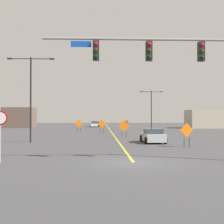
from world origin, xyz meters
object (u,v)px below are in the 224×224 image
traffic_signal_assembly (179,62)px  stop_sign (0,126)px  construction_sign_right_shoulder (187,132)px  street_lamp_mid_right (151,106)px  construction_sign_left_lane (79,124)px  car_silver_far (153,136)px  car_red_passing (100,124)px  construction_sign_left_shoulder (126,123)px  construction_sign_right_lane (102,125)px  car_white_approaching (95,124)px  street_lamp_far_right (31,91)px  construction_sign_median_near (124,127)px

traffic_signal_assembly → stop_sign: (-9.64, 0.18, -3.49)m
construction_sign_right_shoulder → street_lamp_mid_right: bearing=85.8°
street_lamp_mid_right → construction_sign_left_lane: street_lamp_mid_right is taller
street_lamp_mid_right → car_silver_far: size_ratio=1.77×
car_red_passing → car_silver_far: 48.56m
stop_sign → car_silver_far: 15.79m
stop_sign → construction_sign_left_shoulder: 48.81m
construction_sign_right_lane → car_white_approaching: bearing=93.2°
car_white_approaching → traffic_signal_assembly: bearing=-84.2°
street_lamp_far_right → construction_sign_left_shoulder: (12.31, 34.78, -3.81)m
construction_sign_left_shoulder → car_silver_far: (-0.63, -35.69, -0.50)m
construction_sign_right_shoulder → construction_sign_left_shoulder: bearing=91.9°
traffic_signal_assembly → car_silver_far: traffic_signal_assembly is taller
car_red_passing → car_white_approaching: size_ratio=0.96×
street_lamp_far_right → car_silver_far: street_lamp_far_right is taller
street_lamp_mid_right → construction_sign_left_lane: bearing=-159.7°
street_lamp_far_right → construction_sign_right_lane: (6.94, 14.49, -3.63)m
construction_sign_left_shoulder → car_silver_far: 35.70m
construction_sign_left_lane → car_silver_far: bearing=-67.0°
traffic_signal_assembly → construction_sign_left_lane: traffic_signal_assembly is taller
street_lamp_mid_right → car_silver_far: 24.96m
construction_sign_left_shoulder → construction_sign_median_near: bearing=-95.6°
car_silver_far → car_white_approaching: size_ratio=0.92×
street_lamp_mid_right → car_red_passing: bearing=110.8°
construction_sign_right_shoulder → car_white_approaching: (-8.31, 48.21, -0.61)m
construction_sign_right_lane → car_red_passing: bearing=90.5°
construction_sign_left_lane → car_silver_far: size_ratio=0.50×
construction_sign_left_shoulder → car_red_passing: (-5.65, 12.61, -0.54)m
stop_sign → construction_sign_right_shoulder: bearing=31.6°
street_lamp_far_right → construction_sign_left_shoulder: 37.09m
traffic_signal_assembly → construction_sign_left_lane: 32.98m
construction_sign_median_near → construction_sign_left_shoulder: bearing=84.4°
car_red_passing → street_lamp_far_right: bearing=-98.0°
traffic_signal_assembly → car_red_passing: 60.70m
construction_sign_left_lane → construction_sign_right_lane: bearing=-49.8°
traffic_signal_assembly → street_lamp_far_right: bearing=130.3°
construction_sign_left_lane → car_white_approaching: 24.27m
traffic_signal_assembly → construction_sign_left_shoulder: 47.96m
stop_sign → construction_sign_left_shoulder: stop_sign is taller
construction_sign_right_shoulder → construction_sign_right_lane: (-6.71, 19.70, 0.04)m
construction_sign_median_near → street_lamp_far_right: bearing=-146.2°
street_lamp_mid_right → construction_sign_left_lane: (-12.47, -4.62, -3.03)m
construction_sign_right_shoulder → car_silver_far: (-1.98, 4.30, -0.64)m
construction_sign_median_near → car_white_approaching: (-4.18, 36.64, -0.61)m
traffic_signal_assembly → construction_sign_median_near: 19.83m
street_lamp_mid_right → car_silver_far: street_lamp_mid_right is taller
construction_sign_right_shoulder → car_white_approaching: size_ratio=0.46×
street_lamp_far_right → car_red_passing: size_ratio=1.98×
street_lamp_far_right → construction_sign_right_lane: size_ratio=4.02×
stop_sign → construction_sign_left_lane: stop_sign is taller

